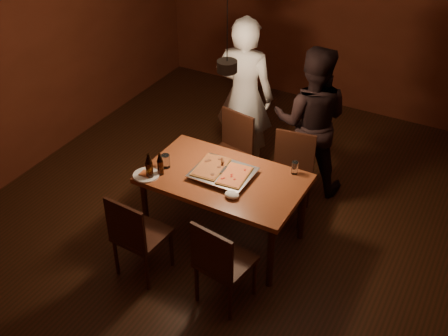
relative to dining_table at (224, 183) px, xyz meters
The scene contains 19 objects.
room_shell 0.77m from the dining_table, 112.74° to the left, with size 6.00×6.00×6.00m.
dining_table is the anchor object (origin of this frame).
chair_far_left 0.90m from the dining_table, 113.38° to the left, with size 0.49×0.49×0.49m.
chair_far_right 0.84m from the dining_table, 62.31° to the left, with size 0.48×0.48×0.49m.
chair_near_left 0.95m from the dining_table, 117.75° to the right, with size 0.45×0.45×0.49m.
chair_near_right 0.87m from the dining_table, 63.69° to the right, with size 0.48×0.48×0.49m.
pizza_tray 0.10m from the dining_table, 153.36° to the left, with size 0.55×0.45×0.05m, color silver.
pizza_meat 0.20m from the dining_table, behind, with size 0.25×0.40×0.02m, color maroon.
pizza_cheese 0.17m from the dining_table, ahead, with size 0.23×0.37×0.02m, color gold.
spatula 0.14m from the dining_table, 141.22° to the left, with size 0.09×0.24×0.04m, color silver, non-canonical shape.
beer_bottle_a 0.72m from the dining_table, 150.03° to the right, with size 0.07×0.07×0.26m.
beer_bottle_b 0.62m from the dining_table, 155.72° to the right, with size 0.06×0.06×0.23m.
water_glass_left 0.60m from the dining_table, 167.58° to the right, with size 0.08×0.08×0.13m, color silver.
water_glass_right 0.68m from the dining_table, 33.53° to the left, with size 0.06×0.06×0.13m, color silver.
plate_slice 0.73m from the dining_table, 152.65° to the right, with size 0.25×0.25×0.03m.
napkin 0.34m from the dining_table, 48.75° to the right, with size 0.14×0.11×0.06m, color white.
diner_white 1.34m from the dining_table, 108.95° to the left, with size 0.67×0.44×1.83m, color silver.
diner_dark 1.28m from the dining_table, 72.78° to the left, with size 0.81×0.63×1.67m, color black.
pendant_lamp 1.11m from the dining_table, 112.74° to the left, with size 0.18×0.18×1.10m.
Camera 1 is at (2.14, -3.96, 3.81)m, focal length 45.00 mm.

